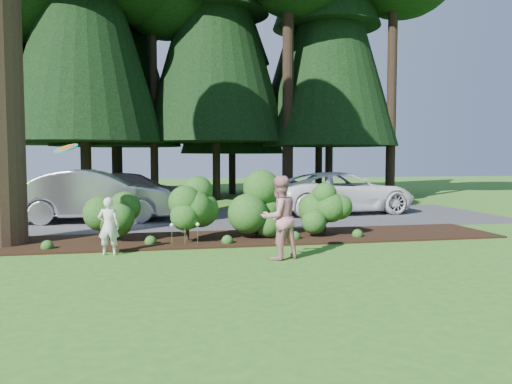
{
  "coord_description": "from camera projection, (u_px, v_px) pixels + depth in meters",
  "views": [
    {
      "loc": [
        -0.96,
        -9.3,
        2.1
      ],
      "look_at": [
        1.31,
        1.93,
        1.3
      ],
      "focal_mm": 35.0,
      "sensor_mm": 36.0,
      "label": 1
    }
  ],
  "objects": [
    {
      "name": "car_dark_suv",
      "position": [
        134.0,
        193.0,
        18.61
      ],
      "size": [
        5.38,
        2.85,
        1.49
      ],
      "primitive_type": "imported",
      "rotation": [
        0.0,
        0.0,
        1.73
      ],
      "color": "black",
      "rests_on": "driveway"
    },
    {
      "name": "child",
      "position": [
        109.0,
        226.0,
        10.68
      ],
      "size": [
        0.49,
        0.36,
        1.25
      ],
      "primitive_type": "imported",
      "rotation": [
        0.0,
        0.0,
        3.01
      ],
      "color": "silver",
      "rests_on": "ground"
    },
    {
      "name": "shrub_row",
      "position": [
        226.0,
        208.0,
        12.6
      ],
      "size": [
        6.53,
        1.6,
        1.61
      ],
      "color": "#174B17",
      "rests_on": "ground"
    },
    {
      "name": "mulch_bed",
      "position": [
        195.0,
        239.0,
        12.61
      ],
      "size": [
        16.0,
        2.5,
        0.05
      ],
      "primitive_type": "cube",
      "color": "black",
      "rests_on": "ground"
    },
    {
      "name": "frisbee",
      "position": [
        66.0,
        148.0,
        10.68
      ],
      "size": [
        0.55,
        0.51,
        0.29
      ],
      "color": "teal",
      "rests_on": "ground"
    },
    {
      "name": "tree_wall",
      "position": [
        178.0,
        8.0,
        24.83
      ],
      "size": [
        25.66,
        12.15,
        17.09
      ],
      "color": "black",
      "rests_on": "ground"
    },
    {
      "name": "adult",
      "position": [
        279.0,
        218.0,
        10.25
      ],
      "size": [
        1.02,
        0.91,
        1.72
      ],
      "primitive_type": "imported",
      "rotation": [
        0.0,
        0.0,
        3.51
      ],
      "color": "#A81633",
      "rests_on": "ground"
    },
    {
      "name": "car_white_suv",
      "position": [
        341.0,
        193.0,
        18.49
      ],
      "size": [
        5.74,
        3.17,
        1.52
      ],
      "primitive_type": "imported",
      "rotation": [
        0.0,
        0.0,
        1.69
      ],
      "color": "white",
      "rests_on": "driveway"
    },
    {
      "name": "lily_cluster",
      "position": [
        185.0,
        226.0,
        11.69
      ],
      "size": [
        0.69,
        0.09,
        0.57
      ],
      "color": "#174B17",
      "rests_on": "ground"
    },
    {
      "name": "driveway",
      "position": [
        185.0,
        219.0,
        16.77
      ],
      "size": [
        22.0,
        6.0,
        0.03
      ],
      "primitive_type": "cube",
      "color": "#38383A",
      "rests_on": "ground"
    },
    {
      "name": "car_silver_wagon",
      "position": [
        96.0,
        196.0,
        16.11
      ],
      "size": [
        5.05,
        1.79,
        1.66
      ],
      "primitive_type": "imported",
      "rotation": [
        0.0,
        0.0,
        1.56
      ],
      "color": "#AFAFB4",
      "rests_on": "driveway"
    },
    {
      "name": "ground",
      "position": [
        208.0,
        268.0,
        9.43
      ],
      "size": [
        80.0,
        80.0,
        0.0
      ],
      "primitive_type": "plane",
      "color": "#2E651C",
      "rests_on": "ground"
    }
  ]
}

